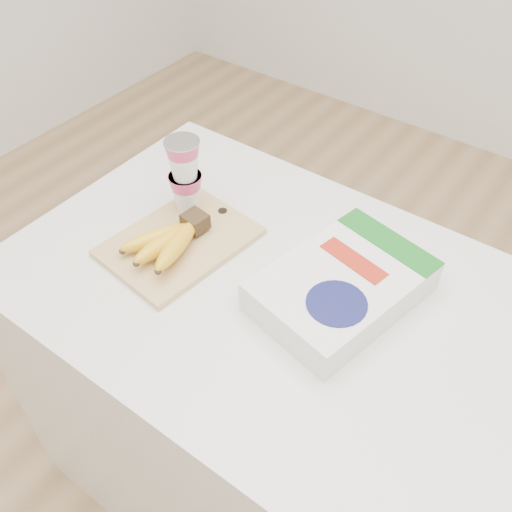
{
  "coord_description": "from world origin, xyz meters",
  "views": [
    {
      "loc": [
        0.41,
        -0.62,
        1.61
      ],
      "look_at": [
        -0.06,
        0.01,
        0.84
      ],
      "focal_mm": 40.0,
      "sensor_mm": 36.0,
      "label": 1
    }
  ],
  "objects_px": {
    "table": "(272,399)",
    "yogurt_stack": "(185,173)",
    "bananas": "(170,240)",
    "cutting_board": "(180,242)",
    "cereal_box": "(342,286)"
  },
  "relations": [
    {
      "from": "table",
      "to": "cereal_box",
      "type": "relative_size",
      "value": 3.02
    },
    {
      "from": "table",
      "to": "bananas",
      "type": "xyz_separation_m",
      "value": [
        -0.22,
        -0.05,
        0.44
      ]
    },
    {
      "from": "table",
      "to": "cutting_board",
      "type": "bearing_deg",
      "value": -174.71
    },
    {
      "from": "bananas",
      "to": "yogurt_stack",
      "type": "xyz_separation_m",
      "value": [
        -0.06,
        0.12,
        0.07
      ]
    },
    {
      "from": "table",
      "to": "bananas",
      "type": "height_order",
      "value": "bananas"
    },
    {
      "from": "cutting_board",
      "to": "bananas",
      "type": "xyz_separation_m",
      "value": [
        0.0,
        -0.03,
        0.03
      ]
    },
    {
      "from": "cutting_board",
      "to": "bananas",
      "type": "relative_size",
      "value": 1.54
    },
    {
      "from": "bananas",
      "to": "yogurt_stack",
      "type": "distance_m",
      "value": 0.15
    },
    {
      "from": "table",
      "to": "cereal_box",
      "type": "xyz_separation_m",
      "value": [
        0.12,
        0.05,
        0.43
      ]
    },
    {
      "from": "table",
      "to": "yogurt_stack",
      "type": "relative_size",
      "value": 6.22
    },
    {
      "from": "table",
      "to": "yogurt_stack",
      "type": "height_order",
      "value": "yogurt_stack"
    },
    {
      "from": "bananas",
      "to": "cutting_board",
      "type": "bearing_deg",
      "value": 98.04
    },
    {
      "from": "table",
      "to": "yogurt_stack",
      "type": "distance_m",
      "value": 0.58
    },
    {
      "from": "cereal_box",
      "to": "table",
      "type": "bearing_deg",
      "value": -146.34
    },
    {
      "from": "bananas",
      "to": "table",
      "type": "bearing_deg",
      "value": 12.99
    }
  ]
}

